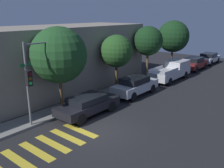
{
  "coord_description": "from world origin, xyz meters",
  "views": [
    {
      "loc": [
        -9.48,
        -9.05,
        6.58
      ],
      "look_at": [
        3.99,
        2.1,
        1.6
      ],
      "focal_mm": 40.0,
      "sensor_mm": 36.0,
      "label": 1
    }
  ],
  "objects_px": {
    "tree_far_end": "(148,41)",
    "traffic_light_pole": "(33,71)",
    "sedan_near_corner": "(88,104)",
    "sedan_tail_of_row": "(209,58)",
    "pickup_truck": "(172,70)",
    "tree_behind_truck": "(173,36)",
    "sedan_middle": "(135,85)",
    "tree_midblock": "(117,51)",
    "sedan_far_end": "(194,63)",
    "tree_near_corner": "(59,55)"
  },
  "relations": [
    {
      "from": "tree_near_corner",
      "to": "tree_far_end",
      "type": "height_order",
      "value": "tree_near_corner"
    },
    {
      "from": "tree_near_corner",
      "to": "tree_behind_truck",
      "type": "distance_m",
      "value": 16.64
    },
    {
      "from": "pickup_truck",
      "to": "tree_behind_truck",
      "type": "bearing_deg",
      "value": 27.0
    },
    {
      "from": "sedan_far_end",
      "to": "pickup_truck",
      "type": "bearing_deg",
      "value": 180.0
    },
    {
      "from": "tree_midblock",
      "to": "sedan_far_end",
      "type": "bearing_deg",
      "value": -9.22
    },
    {
      "from": "traffic_light_pole",
      "to": "tree_behind_truck",
      "type": "height_order",
      "value": "tree_behind_truck"
    },
    {
      "from": "traffic_light_pole",
      "to": "tree_behind_truck",
      "type": "xyz_separation_m",
      "value": [
        19.12,
        0.74,
        0.62
      ]
    },
    {
      "from": "sedan_tail_of_row",
      "to": "tree_behind_truck",
      "type": "height_order",
      "value": "tree_behind_truck"
    },
    {
      "from": "tree_midblock",
      "to": "tree_behind_truck",
      "type": "bearing_deg",
      "value": -0.0
    },
    {
      "from": "sedan_middle",
      "to": "tree_behind_truck",
      "type": "distance_m",
      "value": 11.18
    },
    {
      "from": "pickup_truck",
      "to": "tree_near_corner",
      "type": "relative_size",
      "value": 0.98
    },
    {
      "from": "tree_midblock",
      "to": "traffic_light_pole",
      "type": "bearing_deg",
      "value": -175.1
    },
    {
      "from": "tree_midblock",
      "to": "tree_behind_truck",
      "type": "xyz_separation_m",
      "value": [
        10.5,
        -0.0,
        0.52
      ]
    },
    {
      "from": "pickup_truck",
      "to": "traffic_light_pole",
      "type": "bearing_deg",
      "value": 175.22
    },
    {
      "from": "sedan_near_corner",
      "to": "tree_near_corner",
      "type": "xyz_separation_m",
      "value": [
        -0.58,
        2.01,
        3.16
      ]
    },
    {
      "from": "pickup_truck",
      "to": "tree_behind_truck",
      "type": "distance_m",
      "value": 5.37
    },
    {
      "from": "sedan_middle",
      "to": "sedan_tail_of_row",
      "type": "relative_size",
      "value": 1.05
    },
    {
      "from": "sedan_middle",
      "to": "tree_behind_truck",
      "type": "relative_size",
      "value": 0.79
    },
    {
      "from": "traffic_light_pole",
      "to": "sedan_far_end",
      "type": "height_order",
      "value": "traffic_light_pole"
    },
    {
      "from": "sedan_far_end",
      "to": "traffic_light_pole",
      "type": "bearing_deg",
      "value": 176.54
    },
    {
      "from": "tree_near_corner",
      "to": "sedan_tail_of_row",
      "type": "bearing_deg",
      "value": -4.87
    },
    {
      "from": "pickup_truck",
      "to": "tree_behind_truck",
      "type": "relative_size",
      "value": 0.98
    },
    {
      "from": "tree_far_end",
      "to": "traffic_light_pole",
      "type": "bearing_deg",
      "value": -176.9
    },
    {
      "from": "sedan_middle",
      "to": "pickup_truck",
      "type": "xyz_separation_m",
      "value": [
        6.6,
        0.0,
        0.11
      ]
    },
    {
      "from": "sedan_far_end",
      "to": "sedan_near_corner",
      "type": "bearing_deg",
      "value": 180.0
    },
    {
      "from": "traffic_light_pole",
      "to": "sedan_near_corner",
      "type": "xyz_separation_m",
      "value": [
        3.06,
        -1.27,
        -2.62
      ]
    },
    {
      "from": "sedan_far_end",
      "to": "tree_far_end",
      "type": "distance_m",
      "value": 8.21
    },
    {
      "from": "tree_midblock",
      "to": "pickup_truck",
      "type": "bearing_deg",
      "value": -17.02
    },
    {
      "from": "traffic_light_pole",
      "to": "sedan_tail_of_row",
      "type": "bearing_deg",
      "value": -2.79
    },
    {
      "from": "tree_midblock",
      "to": "tree_behind_truck",
      "type": "distance_m",
      "value": 10.51
    },
    {
      "from": "sedan_tail_of_row",
      "to": "tree_behind_truck",
      "type": "distance_m",
      "value": 7.89
    },
    {
      "from": "sedan_tail_of_row",
      "to": "tree_far_end",
      "type": "height_order",
      "value": "tree_far_end"
    },
    {
      "from": "tree_midblock",
      "to": "tree_far_end",
      "type": "distance_m",
      "value": 5.04
    },
    {
      "from": "pickup_truck",
      "to": "sedan_tail_of_row",
      "type": "bearing_deg",
      "value": -0.0
    },
    {
      "from": "traffic_light_pole",
      "to": "tree_behind_truck",
      "type": "distance_m",
      "value": 19.15
    },
    {
      "from": "tree_behind_truck",
      "to": "tree_midblock",
      "type": "bearing_deg",
      "value": 180.0
    },
    {
      "from": "sedan_middle",
      "to": "tree_midblock",
      "type": "height_order",
      "value": "tree_midblock"
    },
    {
      "from": "pickup_truck",
      "to": "sedan_tail_of_row",
      "type": "distance_m",
      "value": 10.86
    },
    {
      "from": "sedan_middle",
      "to": "tree_far_end",
      "type": "xyz_separation_m",
      "value": [
        5.06,
        2.01,
        3.08
      ]
    },
    {
      "from": "sedan_middle",
      "to": "tree_midblock",
      "type": "bearing_deg",
      "value": 88.86
    },
    {
      "from": "sedan_far_end",
      "to": "tree_near_corner",
      "type": "xyz_separation_m",
      "value": [
        -18.5,
        2.01,
        3.09
      ]
    },
    {
      "from": "traffic_light_pole",
      "to": "sedan_far_end",
      "type": "distance_m",
      "value": 21.18
    },
    {
      "from": "tree_far_end",
      "to": "tree_behind_truck",
      "type": "bearing_deg",
      "value": -0.0
    },
    {
      "from": "pickup_truck",
      "to": "tree_midblock",
      "type": "relative_size",
      "value": 1.17
    },
    {
      "from": "sedan_near_corner",
      "to": "pickup_truck",
      "type": "relative_size",
      "value": 0.8
    },
    {
      "from": "traffic_light_pole",
      "to": "sedan_middle",
      "type": "distance_m",
      "value": 9.04
    },
    {
      "from": "sedan_near_corner",
      "to": "sedan_tail_of_row",
      "type": "bearing_deg",
      "value": -0.0
    },
    {
      "from": "sedan_tail_of_row",
      "to": "tree_near_corner",
      "type": "distance_m",
      "value": 23.85
    },
    {
      "from": "sedan_near_corner",
      "to": "sedan_middle",
      "type": "relative_size",
      "value": 1.0
    },
    {
      "from": "sedan_near_corner",
      "to": "sedan_middle",
      "type": "xyz_separation_m",
      "value": [
        5.52,
        0.0,
        0.08
      ]
    }
  ]
}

